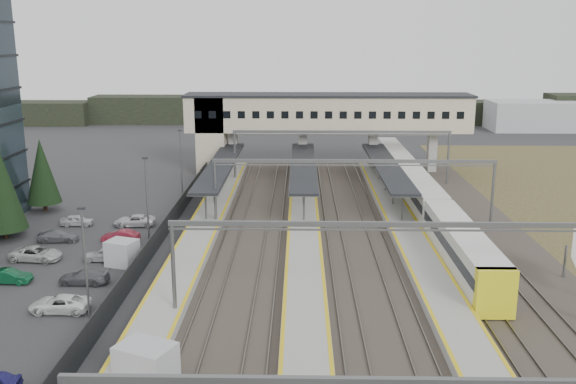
{
  "coord_description": "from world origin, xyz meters",
  "views": [
    {
      "loc": [
        6.59,
        -48.94,
        19.19
      ],
      "look_at": [
        5.41,
        13.18,
        4.0
      ],
      "focal_mm": 40.0,
      "sensor_mm": 36.0,
      "label": 1
    }
  ],
  "objects_px": {
    "relay_cabin_far": "(122,253)",
    "footbridge": "(308,117)",
    "train": "(420,194)",
    "relay_cabin_near": "(146,366)"
  },
  "relations": [
    {
      "from": "relay_cabin_far",
      "to": "footbridge",
      "type": "bearing_deg",
      "value": 67.36
    },
    {
      "from": "relay_cabin_far",
      "to": "train",
      "type": "xyz_separation_m",
      "value": [
        28.63,
        17.92,
        0.9
      ]
    },
    {
      "from": "train",
      "to": "relay_cabin_far",
      "type": "bearing_deg",
      "value": -147.96
    },
    {
      "from": "relay_cabin_far",
      "to": "train",
      "type": "relative_size",
      "value": 0.05
    },
    {
      "from": "relay_cabin_far",
      "to": "footbridge",
      "type": "xyz_separation_m",
      "value": [
        16.33,
        39.15,
        6.84
      ]
    },
    {
      "from": "footbridge",
      "to": "train",
      "type": "distance_m",
      "value": 25.24
    },
    {
      "from": "relay_cabin_far",
      "to": "train",
      "type": "distance_m",
      "value": 33.79
    },
    {
      "from": "footbridge",
      "to": "train",
      "type": "bearing_deg",
      "value": -59.92
    },
    {
      "from": "relay_cabin_near",
      "to": "footbridge",
      "type": "height_order",
      "value": "footbridge"
    },
    {
      "from": "relay_cabin_near",
      "to": "relay_cabin_far",
      "type": "bearing_deg",
      "value": 108.89
    }
  ]
}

